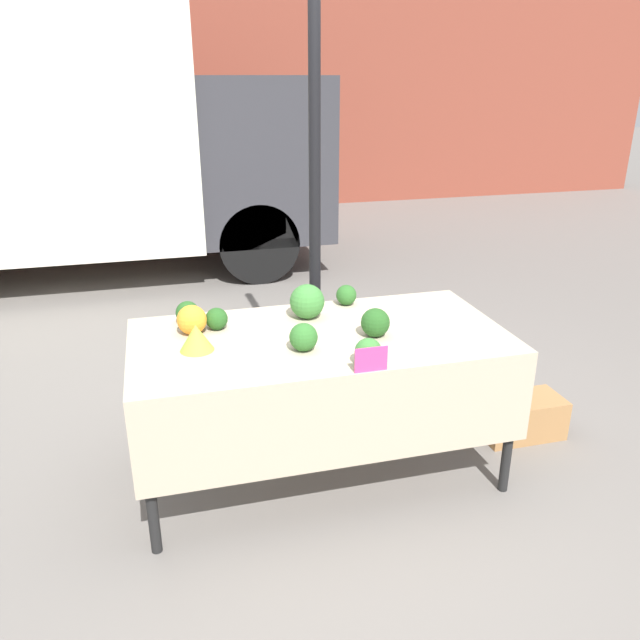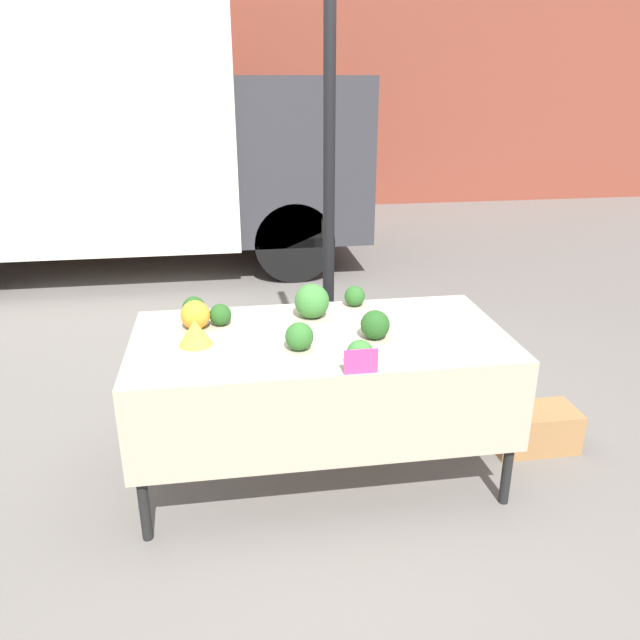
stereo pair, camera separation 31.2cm
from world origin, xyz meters
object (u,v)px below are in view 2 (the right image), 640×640
(price_sign, at_px, (361,362))
(produce_crate, at_px, (534,428))
(orange_cauliflower, at_px, (195,315))
(parked_truck, at_px, (111,135))

(price_sign, height_order, produce_crate, price_sign)
(orange_cauliflower, bearing_deg, produce_crate, -4.09)
(parked_truck, bearing_deg, price_sign, -70.40)
(orange_cauliflower, bearing_deg, price_sign, -41.28)
(parked_truck, bearing_deg, orange_cauliflower, -76.71)
(price_sign, bearing_deg, produce_crate, 23.68)
(orange_cauliflower, xyz_separation_m, produce_crate, (1.89, -0.13, -0.77))
(price_sign, bearing_deg, orange_cauliflower, 138.72)
(parked_truck, relative_size, price_sign, 33.06)
(orange_cauliflower, height_order, produce_crate, orange_cauliflower)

